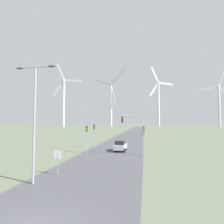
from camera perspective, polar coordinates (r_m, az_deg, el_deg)
The scene contains 13 objects.
road_surface at distance 55.40m, azimuth 5.32°, elevation -8.43°, with size 10.00×240.00×0.01m.
streetlamp at distance 16.22m, azimuth -23.95°, elevation 1.07°, with size 3.75×0.32×9.94m.
stop_sign_near at distance 18.34m, azimuth -17.26°, elevation -14.14°, with size 0.81×0.07×2.32m.
traffic_light_post_near_left at distance 33.64m, azimuth -5.86°, elevation -6.21°, with size 0.28×0.34×4.58m.
traffic_light_post_near_right at distance 27.98m, azimuth 9.96°, elevation -7.98°, with size 0.28×0.34×3.77m.
traffic_light_post_mid_left at distance 29.06m, azimuth -8.29°, elevation -6.92°, with size 0.28×0.34×4.40m.
traffic_light_post_mid_right at distance 35.41m, azimuth 10.30°, elevation -6.37°, with size 0.28×0.34×4.26m.
traffic_light_mast_overhead at distance 27.15m, azimuth 7.31°, elevation -4.78°, with size 3.70×0.35×6.24m.
car_approaching at distance 31.31m, azimuth 2.76°, elevation -10.90°, with size 2.00×4.18×1.83m.
wind_turbine_far_left at distance 179.06m, azimuth -15.47°, elevation 4.45°, with size 29.91×2.60×63.27m.
wind_turbine_left at distance 185.15m, azimuth -0.31°, elevation 3.97°, with size 36.06×16.94×59.61m.
wind_turbine_center at distance 187.31m, azimuth 14.93°, elevation 3.98°, with size 25.25×13.34×61.75m.
wind_turbine_right at distance 197.55m, azimuth 31.55°, elevation 2.99°, with size 31.26×3.21×56.77m.
Camera 1 is at (5.29, -6.90, 5.18)m, focal length 28.00 mm.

